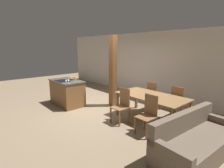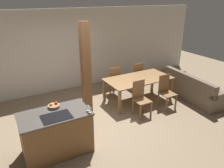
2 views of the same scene
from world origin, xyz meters
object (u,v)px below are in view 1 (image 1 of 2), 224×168
at_px(fruit_bowl, 73,79).
at_px(dining_table, 151,98).
at_px(kitchen_island, 67,92).
at_px(wine_glass_near, 66,81).
at_px(dining_chair_near_left, 122,105).
at_px(dining_chair_far_left, 153,96).
at_px(timber_post, 113,72).
at_px(wine_glass_middle, 68,80).
at_px(dining_chair_far_right, 179,102).
at_px(dining_chair_near_right, 148,114).
at_px(couch, 196,142).

bearing_deg(fruit_bowl, dining_table, 18.04).
distance_m(kitchen_island, wine_glass_near, 0.91).
height_order(dining_table, dining_chair_near_left, dining_chair_near_left).
relative_size(dining_chair_far_left, timber_post, 0.39).
height_order(wine_glass_middle, dining_chair_far_left, wine_glass_middle).
bearing_deg(dining_chair_far_right, fruit_bowl, 26.88).
bearing_deg(dining_chair_near_right, dining_table, 121.42).
relative_size(fruit_bowl, dining_table, 0.12).
xyz_separation_m(fruit_bowl, wine_glass_near, (0.55, -0.57, 0.08)).
bearing_deg(wine_glass_middle, dining_chair_near_right, 13.81).
bearing_deg(fruit_bowl, timber_post, 39.89).
relative_size(fruit_bowl, dining_chair_near_left, 0.25).
xyz_separation_m(wine_glass_near, dining_chair_far_left, (1.81, 2.23, -0.53)).
relative_size(kitchen_island, timber_post, 0.55).
height_order(dining_chair_near_left, dining_chair_far_left, same).
xyz_separation_m(dining_chair_far_right, couch, (1.19, -1.50, -0.22)).
xyz_separation_m(couch, timber_post, (-3.33, 0.78, 0.97)).
relative_size(dining_chair_near_left, dining_chair_near_right, 1.00).
height_order(wine_glass_middle, dining_table, wine_glass_middle).
height_order(dining_chair_near_left, couch, dining_chair_near_left).
height_order(kitchen_island, dining_chair_near_left, dining_chair_near_left).
relative_size(fruit_bowl, dining_chair_near_right, 0.25).
relative_size(fruit_bowl, wine_glass_middle, 1.63).
relative_size(wine_glass_middle, dining_table, 0.07).
distance_m(wine_glass_near, dining_chair_far_left, 2.92).
distance_m(dining_chair_near_left, dining_chair_near_right, 0.90).
distance_m(fruit_bowl, dining_chair_near_right, 3.31).
relative_size(kitchen_island, dining_chair_far_right, 1.43).
relative_size(dining_table, couch, 0.95).
xyz_separation_m(dining_chair_near_left, timber_post, (-1.23, 0.77, 0.75)).
xyz_separation_m(dining_chair_near_left, dining_chair_far_left, (0.00, 1.48, 0.00)).
bearing_deg(couch, fruit_bowl, 96.27).
distance_m(dining_chair_near_left, dining_chair_far_left, 1.48).
height_order(kitchen_island, fruit_bowl, fruit_bowl).
bearing_deg(kitchen_island, dining_chair_far_right, 29.71).
bearing_deg(dining_chair_near_left, couch, -0.45).
distance_m(fruit_bowl, dining_chair_far_right, 3.69).
bearing_deg(dining_chair_far_right, timber_post, 18.42).
bearing_deg(dining_chair_far_right, wine_glass_middle, 38.33).
bearing_deg(wine_glass_middle, fruit_bowl, 138.46).
xyz_separation_m(dining_chair_near_right, timber_post, (-2.14, 0.77, 0.75)).
height_order(wine_glass_middle, timber_post, timber_post).
relative_size(dining_table, dining_chair_far_left, 2.07).
distance_m(dining_chair_far_right, timber_post, 2.37).
bearing_deg(timber_post, fruit_bowl, -140.11).
height_order(dining_chair_far_left, couch, dining_chair_far_left).
distance_m(fruit_bowl, couch, 4.51).
distance_m(fruit_bowl, dining_chair_near_left, 2.42).
bearing_deg(dining_table, fruit_bowl, -161.96).
xyz_separation_m(wine_glass_middle, dining_chair_near_left, (1.81, 0.67, -0.53)).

